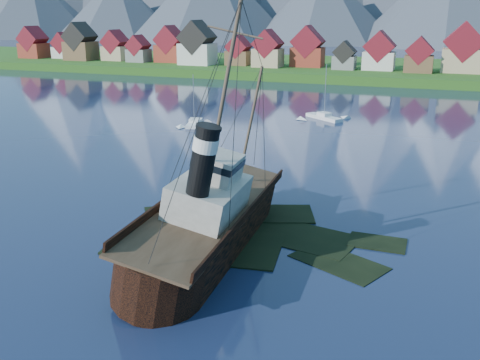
% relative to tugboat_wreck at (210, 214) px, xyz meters
% --- Properties ---
extents(ground, '(1400.00, 1400.00, 0.00)m').
position_rel_tugboat_wreck_xyz_m(ground, '(1.65, 1.19, -3.31)').
color(ground, '#16203E').
rests_on(ground, ground).
extents(shoal, '(31.71, 21.24, 1.14)m').
position_rel_tugboat_wreck_xyz_m(shoal, '(3.43, 3.34, -3.66)').
color(shoal, black).
rests_on(shoal, ground).
extents(shore_bank, '(600.00, 80.00, 3.20)m').
position_rel_tugboat_wreck_xyz_m(shore_bank, '(1.65, 171.19, -3.31)').
color(shore_bank, '#244513').
rests_on(shore_bank, ground).
extents(seawall, '(600.00, 2.50, 2.00)m').
position_rel_tugboat_wreck_xyz_m(seawall, '(1.65, 133.19, -3.31)').
color(seawall, '#3F3D38').
rests_on(seawall, ground).
extents(town, '(250.96, 16.69, 17.30)m').
position_rel_tugboat_wreck_xyz_m(town, '(-31.47, 153.37, 5.67)').
color(town, maroon).
rests_on(town, ground).
extents(tugboat_wreck, '(7.76, 33.42, 26.48)m').
position_rel_tugboat_wreck_xyz_m(tugboat_wreck, '(0.00, 0.00, 0.00)').
color(tugboat_wreck, black).
rests_on(tugboat_wreck, ground).
extents(sailboat_a, '(4.69, 9.53, 11.29)m').
position_rel_tugboat_wreck_xyz_m(sailboat_a, '(-27.76, 55.55, -3.06)').
color(sailboat_a, silver).
rests_on(sailboat_a, ground).
extents(sailboat_c, '(9.49, 7.97, 12.87)m').
position_rel_tugboat_wreck_xyz_m(sailboat_c, '(-2.71, 71.56, -3.02)').
color(sailboat_c, silver).
rests_on(sailboat_c, ground).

